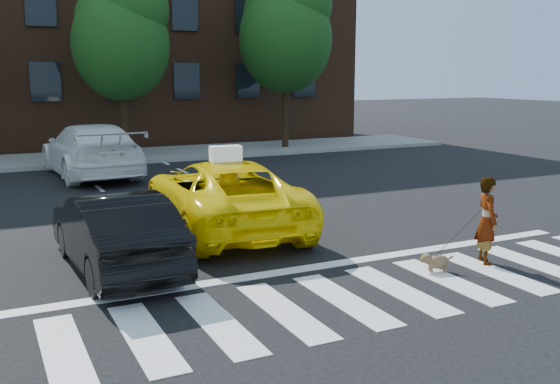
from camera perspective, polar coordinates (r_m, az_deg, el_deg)
name	(u,v)px	position (r m, az deg, el deg)	size (l,w,h in m)	color
ground	(344,300)	(9.49, 5.90, -9.81)	(120.00, 120.00, 0.00)	black
crosswalk	(344,300)	(9.49, 5.90, -9.78)	(13.00, 2.40, 0.01)	silver
stop_line	(295,270)	(10.80, 1.38, -7.14)	(12.00, 0.30, 0.01)	silver
sidewalk_far	(111,157)	(25.67, -15.22, 3.12)	(30.00, 4.00, 0.15)	slate
building	(74,18)	(32.97, -18.34, 14.90)	(26.00, 10.00, 12.00)	#4C2C1B
tree_mid	(121,33)	(25.12, -14.32, 13.93)	(3.69, 3.69, 7.10)	black
tree_right	(286,27)	(27.48, 0.56, 14.82)	(4.00, 4.00, 7.70)	black
taxi	(223,195)	(13.43, -5.24, -0.28)	(2.53, 5.49, 1.52)	#FFDE05
black_sedan	(115,231)	(11.04, -14.85, -3.49)	(1.43, 4.11, 1.35)	black
white_suv	(91,150)	(21.37, -16.90, 3.69)	(2.42, 5.94, 1.72)	white
woman	(487,220)	(11.59, 18.40, -2.49)	(0.57, 0.37, 1.56)	#999999
dog	(435,261)	(10.97, 14.03, -6.16)	(0.56, 0.38, 0.33)	brown
taxi_sign	(226,153)	(13.10, -4.99, 3.53)	(0.65, 0.28, 0.32)	white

